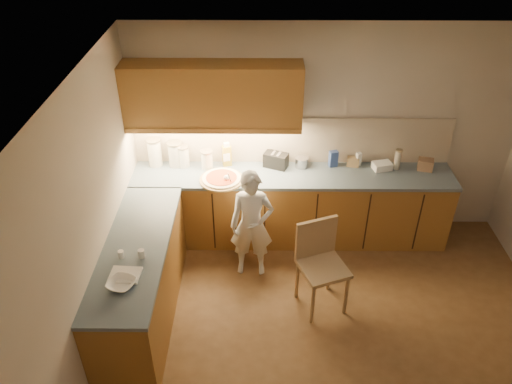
% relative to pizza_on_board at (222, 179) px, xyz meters
% --- Properties ---
extents(room, '(4.54, 4.50, 2.62)m').
position_rel_pizza_on_board_xyz_m(room, '(1.20, -1.55, 0.73)').
color(room, brown).
rests_on(room, ground).
extents(l_counter, '(3.77, 2.62, 0.92)m').
position_rel_pizza_on_board_xyz_m(l_counter, '(0.27, -0.30, -0.48)').
color(l_counter, olive).
rests_on(l_counter, ground).
extents(backsplash, '(3.75, 0.02, 0.58)m').
position_rel_pizza_on_board_xyz_m(backsplash, '(0.82, 0.44, 0.27)').
color(backsplash, '#BFAE94').
rests_on(backsplash, l_counter).
extents(upper_cabinets, '(1.95, 0.36, 0.73)m').
position_rel_pizza_on_board_xyz_m(upper_cabinets, '(-0.08, 0.28, 0.91)').
color(upper_cabinets, olive).
rests_on(upper_cabinets, ground).
extents(pizza_on_board, '(0.50, 0.50, 0.20)m').
position_rel_pizza_on_board_xyz_m(pizza_on_board, '(0.00, 0.00, 0.00)').
color(pizza_on_board, tan).
rests_on(pizza_on_board, l_counter).
extents(child, '(0.48, 0.32, 1.31)m').
position_rel_pizza_on_board_xyz_m(child, '(0.35, -0.48, -0.29)').
color(child, silver).
rests_on(child, ground).
extents(wooden_chair, '(0.58, 0.58, 1.00)m').
position_rel_pizza_on_board_xyz_m(wooden_chair, '(1.06, -0.95, -0.36)').
color(wooden_chair, tan).
rests_on(wooden_chair, ground).
extents(mixing_bowl, '(0.30, 0.30, 0.06)m').
position_rel_pizza_on_board_xyz_m(mixing_bowl, '(-0.75, -1.70, 0.01)').
color(mixing_bowl, white).
rests_on(mixing_bowl, l_counter).
extents(canister_a, '(0.17, 0.17, 0.34)m').
position_rel_pizza_on_board_xyz_m(canister_a, '(-0.81, 0.35, 0.15)').
color(canister_a, white).
rests_on(canister_a, l_counter).
extents(canister_b, '(0.18, 0.18, 0.31)m').
position_rel_pizza_on_board_xyz_m(canister_b, '(-0.57, 0.34, 0.13)').
color(canister_b, beige).
rests_on(canister_b, l_counter).
extents(canister_c, '(0.14, 0.14, 0.27)m').
position_rel_pizza_on_board_xyz_m(canister_c, '(-0.47, 0.32, 0.11)').
color(canister_c, white).
rests_on(canister_c, l_counter).
extents(canister_d, '(0.14, 0.14, 0.23)m').
position_rel_pizza_on_board_xyz_m(canister_d, '(-0.19, 0.28, 0.10)').
color(canister_d, white).
rests_on(canister_d, l_counter).
extents(oil_jug, '(0.12, 0.10, 0.30)m').
position_rel_pizza_on_board_xyz_m(oil_jug, '(0.04, 0.35, 0.12)').
color(oil_jug, '#AC9522').
rests_on(oil_jug, l_counter).
extents(toaster, '(0.31, 0.25, 0.18)m').
position_rel_pizza_on_board_xyz_m(toaster, '(0.63, 0.32, 0.07)').
color(toaster, black).
rests_on(toaster, l_counter).
extents(steel_pot, '(0.16, 0.16, 0.12)m').
position_rel_pizza_on_board_xyz_m(steel_pot, '(0.93, 0.32, 0.04)').
color(steel_pot, '#AEAEB3').
rests_on(steel_pot, l_counter).
extents(blue_box, '(0.11, 0.09, 0.20)m').
position_rel_pizza_on_board_xyz_m(blue_box, '(1.31, 0.34, 0.08)').
color(blue_box, '#2F478E').
rests_on(blue_box, l_counter).
extents(card_box_a, '(0.16, 0.13, 0.10)m').
position_rel_pizza_on_board_xyz_m(card_box_a, '(1.55, 0.35, 0.03)').
color(card_box_a, '#A28457').
rests_on(card_box_a, l_counter).
extents(white_bottle, '(0.07, 0.07, 0.16)m').
position_rel_pizza_on_board_xyz_m(white_bottle, '(1.61, 0.36, 0.06)').
color(white_bottle, white).
rests_on(white_bottle, l_counter).
extents(flat_pack, '(0.24, 0.20, 0.09)m').
position_rel_pizza_on_board_xyz_m(flat_pack, '(1.88, 0.27, 0.02)').
color(flat_pack, white).
rests_on(flat_pack, l_counter).
extents(tall_jar, '(0.08, 0.08, 0.25)m').
position_rel_pizza_on_board_xyz_m(tall_jar, '(2.06, 0.28, 0.11)').
color(tall_jar, beige).
rests_on(tall_jar, l_counter).
extents(card_box_b, '(0.20, 0.17, 0.13)m').
position_rel_pizza_on_board_xyz_m(card_box_b, '(2.39, 0.27, 0.04)').
color(card_box_b, '#967051').
rests_on(card_box_b, l_counter).
extents(dough_cloth, '(0.28, 0.23, 0.02)m').
position_rel_pizza_on_board_xyz_m(dough_cloth, '(-0.76, -1.56, -0.01)').
color(dough_cloth, silver).
rests_on(dough_cloth, l_counter).
extents(spice_jar_a, '(0.06, 0.06, 0.07)m').
position_rel_pizza_on_board_xyz_m(spice_jar_a, '(-0.85, -1.32, 0.01)').
color(spice_jar_a, white).
rests_on(spice_jar_a, l_counter).
extents(spice_jar_b, '(0.07, 0.07, 0.08)m').
position_rel_pizza_on_board_xyz_m(spice_jar_b, '(-0.66, -1.31, 0.02)').
color(spice_jar_b, silver).
rests_on(spice_jar_b, l_counter).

